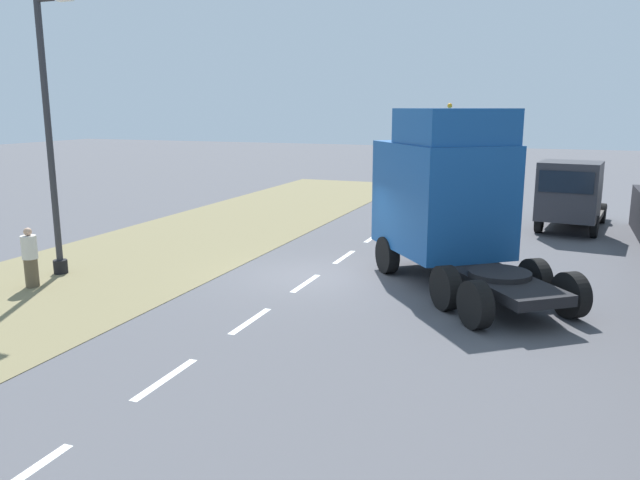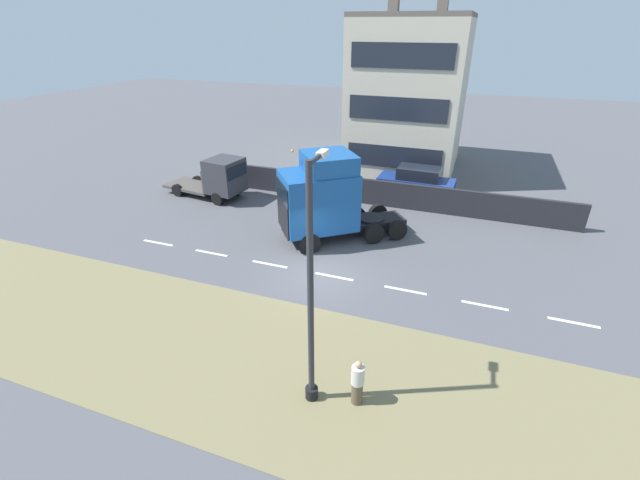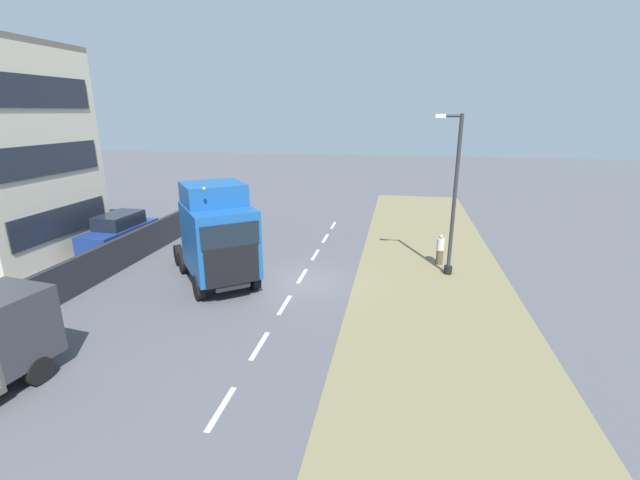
% 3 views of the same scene
% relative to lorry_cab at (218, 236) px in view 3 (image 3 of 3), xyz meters
% --- Properties ---
extents(ground_plane, '(120.00, 120.00, 0.00)m').
position_rel_lorry_cab_xyz_m(ground_plane, '(-3.35, -1.02, -2.29)').
color(ground_plane, '#515156').
rests_on(ground_plane, ground).
extents(grass_verge, '(7.00, 44.00, 0.01)m').
position_rel_lorry_cab_xyz_m(grass_verge, '(-9.35, -1.02, -2.29)').
color(grass_verge, olive).
rests_on(grass_verge, ground).
extents(lane_markings, '(0.16, 21.00, 0.00)m').
position_rel_lorry_cab_xyz_m(lane_markings, '(-3.35, -1.72, -2.29)').
color(lane_markings, white).
rests_on(lane_markings, ground).
extents(boundary_wall, '(0.25, 24.00, 1.59)m').
position_rel_lorry_cab_xyz_m(boundary_wall, '(5.65, -1.02, -1.50)').
color(boundary_wall, '#232328').
rests_on(boundary_wall, ground).
extents(lorry_cab, '(5.92, 6.56, 4.71)m').
position_rel_lorry_cab_xyz_m(lorry_cab, '(0.00, 0.00, 0.00)').
color(lorry_cab, black).
rests_on(lorry_cab, ground).
extents(parked_car, '(2.08, 4.79, 2.11)m').
position_rel_lorry_cab_xyz_m(parked_car, '(7.44, -3.62, -1.27)').
color(parked_car, navy).
rests_on(parked_car, ground).
extents(lamp_post, '(1.31, 0.38, 7.41)m').
position_rel_lorry_cab_xyz_m(lamp_post, '(-10.11, -3.27, 1.07)').
color(lamp_post, black).
rests_on(lamp_post, ground).
extents(pedestrian, '(0.39, 0.39, 1.58)m').
position_rel_lorry_cab_xyz_m(pedestrian, '(-9.87, -4.59, -1.52)').
color(pedestrian, brown).
rests_on(pedestrian, ground).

